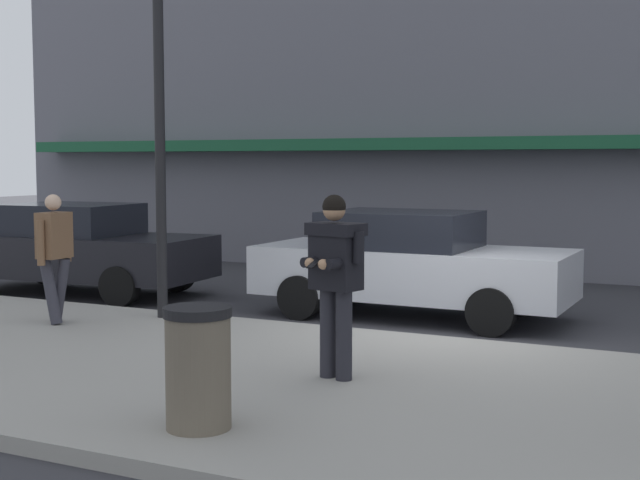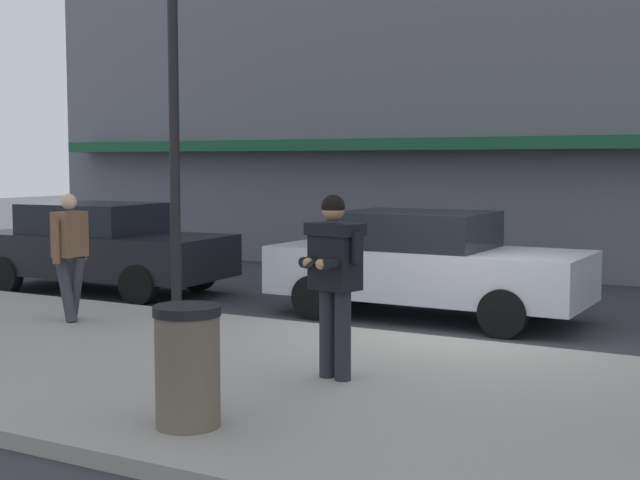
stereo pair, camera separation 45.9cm
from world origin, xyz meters
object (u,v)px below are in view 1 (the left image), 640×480
(street_lamp_post, at_px, (159,95))
(trash_bin, at_px, (198,367))
(parked_sedan_mid, at_px, (410,263))
(pedestrian_dark_coat, at_px, (54,250))
(parked_sedan_near, at_px, (77,248))
(man_texting_on_phone, at_px, (335,266))

(street_lamp_post, height_order, trash_bin, street_lamp_post)
(parked_sedan_mid, xyz_separation_m, trash_bin, (0.57, -6.25, -0.16))
(pedestrian_dark_coat, bearing_deg, parked_sedan_near, 127.15)
(pedestrian_dark_coat, relative_size, trash_bin, 1.74)
(parked_sedan_near, xyz_separation_m, street_lamp_post, (3.14, -1.86, 2.35))
(parked_sedan_mid, height_order, pedestrian_dark_coat, pedestrian_dark_coat)
(man_texting_on_phone, bearing_deg, trash_bin, -98.07)
(man_texting_on_phone, distance_m, trash_bin, 2.07)
(parked_sedan_mid, xyz_separation_m, pedestrian_dark_coat, (-3.74, -3.22, 0.32))
(parked_sedan_mid, relative_size, street_lamp_post, 0.92)
(parked_sedan_near, distance_m, pedestrian_dark_coat, 3.58)
(parked_sedan_near, xyz_separation_m, trash_bin, (6.46, -5.88, -0.16))
(parked_sedan_mid, height_order, street_lamp_post, street_lamp_post)
(man_texting_on_phone, relative_size, street_lamp_post, 0.37)
(pedestrian_dark_coat, height_order, street_lamp_post, street_lamp_post)
(street_lamp_post, bearing_deg, trash_bin, -50.46)
(parked_sedan_near, distance_m, trash_bin, 8.73)
(parked_sedan_mid, distance_m, pedestrian_dark_coat, 4.94)
(man_texting_on_phone, bearing_deg, street_lamp_post, 150.10)
(parked_sedan_mid, bearing_deg, man_texting_on_phone, -78.90)
(parked_sedan_mid, relative_size, trash_bin, 4.60)
(parked_sedan_mid, bearing_deg, pedestrian_dark_coat, -139.29)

